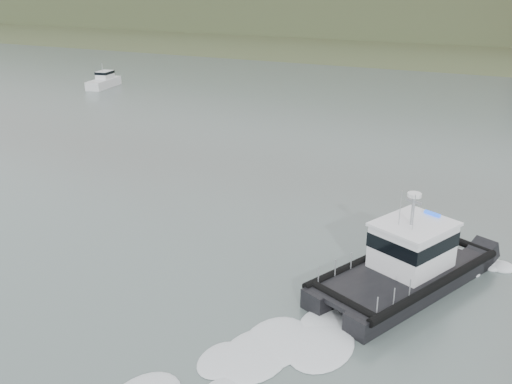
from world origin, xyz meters
TOP-DOWN VIEW (x-y plane):
  - ground at (0.00, 0.00)m, footprint 400.00×400.00m
  - headlands at (0.00, 125.50)m, footprint 500.00×105.36m
  - patrol_boat at (7.31, 4.29)m, footprint 7.58×10.76m
  - motorboat at (-39.66, 39.46)m, footprint 2.91×6.17m

SIDE VIEW (x-z plane):
  - ground at x=0.00m, z-range 0.00..0.00m
  - motorboat at x=-39.66m, z-range -0.82..2.45m
  - patrol_boat at x=7.31m, z-range -1.23..3.70m
  - headlands at x=0.00m, z-range -6.52..20.61m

